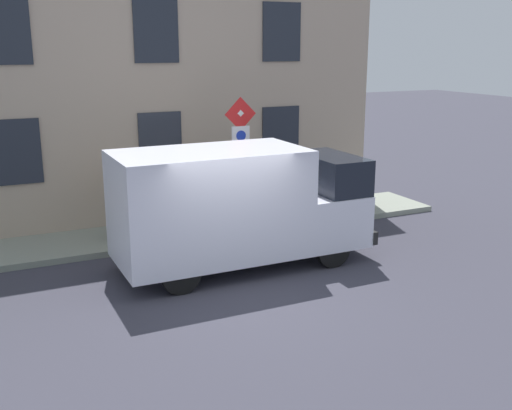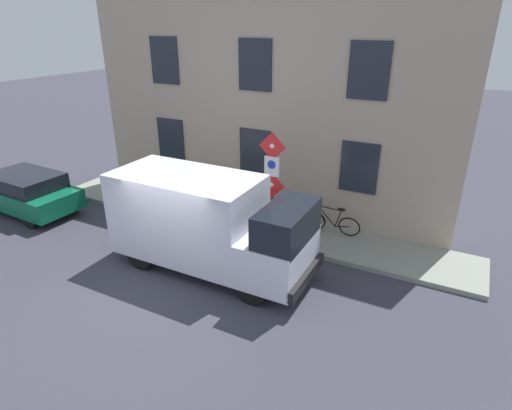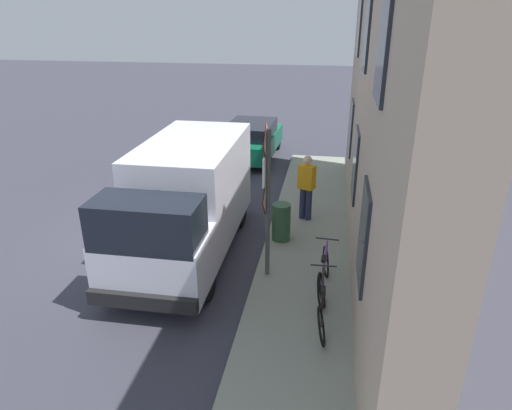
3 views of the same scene
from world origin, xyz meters
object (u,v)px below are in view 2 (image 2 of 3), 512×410
object	(u,v)px
bicycle_purple	(299,215)
pedestrian	(201,187)
sign_post_stacked	(272,176)
parked_hatchback	(25,191)
litter_bin	(226,213)
bicycle_black	(332,222)
delivery_van	(207,222)

from	to	relation	value
bicycle_purple	pedestrian	distance (m)	3.36
sign_post_stacked	pedestrian	size ratio (longest dim) A/B	1.79
pedestrian	parked_hatchback	bearing A→B (deg)	47.30
litter_bin	bicycle_purple	bearing A→B (deg)	-62.29
parked_hatchback	bicycle_purple	size ratio (longest dim) A/B	2.37
bicycle_black	litter_bin	world-z (taller)	litter_bin
delivery_van	litter_bin	xyz separation A→B (m)	(2.05, 0.70, -0.74)
bicycle_purple	pedestrian	xyz separation A→B (m)	(-0.56, 3.27, 0.56)
bicycle_purple	parked_hatchback	bearing A→B (deg)	22.36
sign_post_stacked	litter_bin	xyz separation A→B (m)	(0.15, 1.61, -1.54)
sign_post_stacked	bicycle_black	distance (m)	2.48
delivery_van	pedestrian	bearing A→B (deg)	127.55
sign_post_stacked	bicycle_purple	world-z (taller)	sign_post_stacked
delivery_van	litter_bin	size ratio (longest dim) A/B	5.93
bicycle_purple	sign_post_stacked	bearing A→B (deg)	75.67
parked_hatchback	pedestrian	bearing A→B (deg)	-154.40
bicycle_purple	pedestrian	size ratio (longest dim) A/B	1.00
pedestrian	litter_bin	size ratio (longest dim) A/B	1.91
sign_post_stacked	bicycle_purple	xyz separation A→B (m)	(1.20, -0.39, -1.62)
bicycle_purple	litter_bin	xyz separation A→B (m)	(-1.05, 2.01, 0.08)
sign_post_stacked	litter_bin	bearing A→B (deg)	84.79
sign_post_stacked	parked_hatchback	size ratio (longest dim) A/B	0.76
sign_post_stacked	litter_bin	distance (m)	2.23
sign_post_stacked	parked_hatchback	xyz separation A→B (m)	(-1.76, 8.43, -1.40)
parked_hatchback	delivery_van	bearing A→B (deg)	-178.88
delivery_van	pedestrian	distance (m)	3.23
delivery_van	bicycle_purple	distance (m)	3.47
bicycle_purple	bicycle_black	bearing A→B (deg)	-176.20
pedestrian	bicycle_black	bearing A→B (deg)	-148.67
sign_post_stacked	parked_hatchback	world-z (taller)	sign_post_stacked
parked_hatchback	bicycle_purple	bearing A→B (deg)	-159.22
bicycle_black	pedestrian	world-z (taller)	pedestrian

